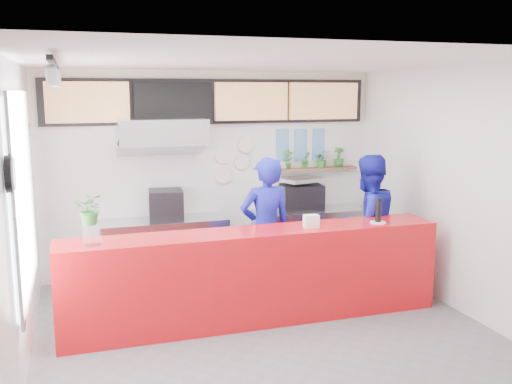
{
  "coord_description": "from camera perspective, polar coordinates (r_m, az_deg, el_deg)",
  "views": [
    {
      "loc": [
        -1.97,
        -5.73,
        2.69
      ],
      "look_at": [
        0.1,
        0.7,
        1.5
      ],
      "focal_mm": 40.0,
      "sensor_mm": 36.0,
      "label": 1
    }
  ],
  "objects": [
    {
      "name": "staff_center",
      "position": [
        7.33,
        0.99,
        -3.8
      ],
      "size": [
        0.7,
        0.47,
        1.88
      ],
      "primitive_type": "imported",
      "rotation": [
        0.0,
        0.0,
        3.17
      ],
      "color": "#161998",
      "rests_on": "ground"
    },
    {
      "name": "photo_frame_a",
      "position": [
        8.79,
        2.67,
        5.48
      ],
      "size": [
        0.2,
        0.02,
        0.25
      ],
      "primitive_type": "cube",
      "color": "#598CBF",
      "rests_on": "wall_back"
    },
    {
      "name": "wall_clock_face",
      "position": [
        4.89,
        -23.1,
        1.68
      ],
      "size": [
        0.02,
        0.26,
        0.26
      ],
      "primitive_type": "cylinder",
      "rotation": [
        0.0,
        1.57,
        0.0
      ],
      "color": "white",
      "rests_on": "wall_left"
    },
    {
      "name": "wall_clock_rim",
      "position": [
        4.89,
        -23.45,
        1.66
      ],
      "size": [
        0.05,
        0.3,
        0.3
      ],
      "primitive_type": "cylinder",
      "rotation": [
        0.0,
        1.57,
        0.0
      ],
      "color": "black",
      "rests_on": "wall_left"
    },
    {
      "name": "extraction_hood",
      "position": [
        7.98,
        -9.43,
        5.98
      ],
      "size": [
        1.2,
        0.7,
        0.35
      ],
      "primitive_type": "cube",
      "color": "#B2B5BA",
      "rests_on": "ceiling"
    },
    {
      "name": "prep_bench",
      "position": [
        8.32,
        -9.15,
        -5.76
      ],
      "size": [
        1.8,
        0.6,
        0.9
      ],
      "primitive_type": "cube",
      "color": "#B2B5BA",
      "rests_on": "ground"
    },
    {
      "name": "track_rail",
      "position": [
        5.73,
        -19.58,
        11.94
      ],
      "size": [
        0.05,
        2.4,
        0.04
      ],
      "primitive_type": "cube",
      "color": "black",
      "rests_on": "ceiling"
    },
    {
      "name": "ceiling",
      "position": [
        6.06,
        1.16,
        12.93
      ],
      "size": [
        5.0,
        5.0,
        0.0
      ],
      "primitive_type": "plane",
      "rotation": [
        3.14,
        0.0,
        0.0
      ],
      "color": "silver"
    },
    {
      "name": "espresso_machine",
      "position": [
        8.73,
        4.57,
        -0.55
      ],
      "size": [
        0.67,
        0.52,
        0.4
      ],
      "primitive_type": "cube",
      "rotation": [
        0.0,
        0.0,
        -0.12
      ],
      "color": "black",
      "rests_on": "right_bench"
    },
    {
      "name": "basil_vase",
      "position": [
        6.17,
        -16.21,
        -1.65
      ],
      "size": [
        0.34,
        0.31,
        0.33
      ],
      "primitive_type": "imported",
      "rotation": [
        0.0,
        0.0,
        -0.18
      ],
      "color": "#2D6F26",
      "rests_on": "glass_vase"
    },
    {
      "name": "staff_right",
      "position": [
        7.8,
        11.03,
        -3.17
      ],
      "size": [
        1.04,
        0.88,
        1.88
      ],
      "primitive_type": "imported",
      "rotation": [
        0.0,
        0.0,
        3.35
      ],
      "color": "#161998",
      "rests_on": "ground"
    },
    {
      "name": "cream_band",
      "position": [
        8.45,
        -4.43,
        9.35
      ],
      "size": [
        5.0,
        0.02,
        0.8
      ],
      "primitive_type": "cube",
      "color": "beige",
      "rests_on": "wall_back"
    },
    {
      "name": "photo_frame_e",
      "position": [
        8.92,
        4.46,
        3.91
      ],
      "size": [
        0.2,
        0.02,
        0.25
      ],
      "primitive_type": "cube",
      "color": "#598CBF",
      "rests_on": "wall_back"
    },
    {
      "name": "soffit",
      "position": [
        8.42,
        -4.37,
        9.01
      ],
      "size": [
        4.8,
        0.04,
        0.65
      ],
      "primitive_type": "cube",
      "color": "black",
      "rests_on": "wall_back"
    },
    {
      "name": "window_pane",
      "position": [
        6.13,
        -22.28,
        -0.05
      ],
      "size": [
        0.04,
        2.2,
        1.9
      ],
      "primitive_type": "cube",
      "color": "silver",
      "rests_on": "wall_left"
    },
    {
      "name": "wall_left",
      "position": [
        5.87,
        -22.66,
        -2.47
      ],
      "size": [
        0.0,
        5.0,
        5.0
      ],
      "primitive_type": "plane",
      "rotation": [
        1.57,
        0.0,
        1.57
      ],
      "color": "white",
      "rests_on": "ground"
    },
    {
      "name": "herb_d",
      "position": [
        9.11,
        8.28,
        3.48
      ],
      "size": [
        0.21,
        0.2,
        0.31
      ],
      "primitive_type": "imported",
      "rotation": [
        0.0,
        0.0,
        -0.31
      ],
      "color": "#2D6F26",
      "rests_on": "herb_shelf"
    },
    {
      "name": "wall_back",
      "position": [
        8.54,
        -4.34,
        1.96
      ],
      "size": [
        5.0,
        0.0,
        5.0
      ],
      "primitive_type": "plane",
      "rotation": [
        1.57,
        0.0,
        0.0
      ],
      "color": "white",
      "rests_on": "ground"
    },
    {
      "name": "dec_plate_d",
      "position": [
        8.6,
        -1.08,
        4.72
      ],
      "size": [
        0.24,
        0.03,
        0.24
      ],
      "primitive_type": "cylinder",
      "rotation": [
        1.57,
        0.0,
        0.0
      ],
      "color": "silver",
      "rests_on": "wall_back"
    },
    {
      "name": "wall_right",
      "position": [
        7.36,
        19.85,
        0.09
      ],
      "size": [
        0.0,
        5.0,
        5.0
      ],
      "primitive_type": "plane",
      "rotation": [
        1.57,
        0.0,
        -1.57
      ],
      "color": "white",
      "rests_on": "ground"
    },
    {
      "name": "pepper_mill",
      "position": [
        7.13,
        12.14,
        -1.79
      ],
      "size": [
        0.08,
        0.08,
        0.29
      ],
      "primitive_type": "cylinder",
      "rotation": [
        0.0,
        0.0,
        0.11
      ],
      "color": "black",
      "rests_on": "white_plate"
    },
    {
      "name": "espresso_tray",
      "position": [
        8.68,
        4.6,
        1.26
      ],
      "size": [
        0.69,
        0.56,
        0.06
      ],
      "primitive_type": "cube",
      "rotation": [
        0.0,
        0.0,
        0.28
      ],
      "color": "silver",
      "rests_on": "espresso_machine"
    },
    {
      "name": "dec_plate_c",
      "position": [
        8.56,
        -3.31,
        1.64
      ],
      "size": [
        0.24,
        0.03,
        0.24
      ],
      "primitive_type": "cylinder",
      "rotation": [
        1.57,
        0.0,
        0.0
      ],
      "color": "silver",
      "rests_on": "wall_back"
    },
    {
      "name": "herb_c",
      "position": [
        8.99,
        6.63,
        3.3
      ],
      "size": [
        0.25,
        0.22,
        0.27
      ],
      "primitive_type": "imported",
      "rotation": [
        0.0,
        0.0,
        -0.05
      ],
      "color": "#2D6F26",
      "rests_on": "herb_shelf"
    },
    {
      "name": "hood_lip",
      "position": [
        8.0,
        -9.39,
        4.55
      ],
      "size": [
        1.2,
        0.69,
        0.31
      ],
      "primitive_type": "cube",
      "rotation": [
        -0.35,
        0.0,
        0.0
      ],
      "color": "#B2B5BA",
      "rests_on": "ceiling"
    },
    {
      "name": "herb_b",
      "position": [
        8.88,
        5.01,
        3.23
      ],
      "size": [
        0.15,
        0.12,
        0.26
      ],
      "primitive_type": "imported",
      "rotation": [
        0.0,
        0.0,
        0.05
      ],
      "color": "#2D6F26",
      "rests_on": "herb_shelf"
    },
    {
      "name": "floor",
      "position": [
        6.63,
        1.06,
        -13.96
      ],
      "size": [
        5.0,
        5.0,
        0.0
      ],
      "primitive_type": "plane",
      "color": "slate",
      "rests_on": "ground"
    },
    {
      "name": "service_counter",
      "position": [
        6.78,
        -0.03,
        -8.4
      ],
      "size": [
        4.5,
        0.6,
        1.1
      ],
      "primitive_type": "cube",
      "color": "red",
      "rests_on": "ground"
    },
    {
      "name": "white_plate",
      "position": [
        7.17,
        12.09,
        -2.99
      ],
      "size": [
        0.24,
        0.24,
        0.01
      ],
      "primitive_type": "cylinder",
      "rotation": [
        0.0,
        0.0,
        -0.25
      ],
      "color": "white",
      "rests_on": "service_counter"
    },
    {
      "name": "dec_plate_a",
      "position": [
        8.52,
        -3.33,
        3.64
      ],
      "size": [
        0.24,
        0.03,
        0.24
      ],
      "primitive_type": "cylinder",
      "rotation": [
        1.57,
        0.0,
        0.0
      ],
      "color": "silver",
      "rests_on": "wall_back"
    },
    {
      "name": "panini_oven",
      "position": [
        8.17,
        -8.99,
        -1.26
      ],
      "size": [
        0.52,
        0.52,
        0.42
      ],
      "primitive_type": "cube",
      "rotation": [
        0.0,
        0.0,
        -0.11
      ],
      "color": "black",
      "rests_on": "prep_bench"
    },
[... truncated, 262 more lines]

